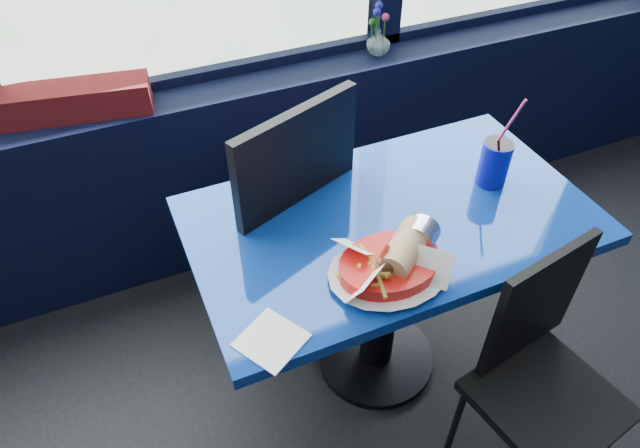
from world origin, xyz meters
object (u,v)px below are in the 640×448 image
Objects in this scene: planter_box at (69,101)px; near_table at (387,257)px; chair_near_front at (541,365)px; ketchup_bottle at (340,144)px; soda_cup at (495,162)px; food_basket at (392,263)px; chair_near_back at (299,203)px; flower_vase at (379,39)px.

near_table is at bearing -37.33° from planter_box.
near_table is at bearing 107.88° from chair_near_front.
soda_cup is (0.41, -0.26, -0.01)m from ketchup_bottle.
chair_near_back is at bearing 84.04° from food_basket.
chair_near_front is 3.91× the size of flower_vase.
flower_vase reaches higher than ketchup_bottle.
planter_box is 2.67× the size of ketchup_bottle.
chair_near_front reaches higher than near_table.
flower_vase is 0.67× the size of soda_cup.
near_table is at bearing -81.38° from ketchup_bottle.
flower_vase is at bearing 52.43° from ketchup_bottle.
flower_vase is 1.17m from food_basket.
food_basket is at bearing 132.89° from chair_near_front.
planter_box is 1.45m from soda_cup.
near_table is 0.32m from food_basket.
planter_box is at bearing 179.15° from flower_vase.
ketchup_bottle is (0.07, 0.48, 0.05)m from food_basket.
flower_vase is (0.57, 0.54, 0.26)m from chair_near_back.
near_table is 1.22m from planter_box.
soda_cup is (-0.03, -0.83, -0.04)m from flower_vase.
near_table is 5.70× the size of flower_vase.
chair_near_back is (-0.18, 0.31, 0.04)m from near_table.
chair_near_front is at bearing -61.83° from near_table.
chair_near_back is 0.27m from ketchup_bottle.
near_table is at bearing -114.99° from flower_vase.
soda_cup reaches higher than chair_near_back.
chair_near_front is at bearing 97.65° from chair_near_back.
food_basket is (0.06, -0.51, 0.18)m from chair_near_back.
chair_near_back is 0.55m from food_basket.
food_basket is (-0.37, 0.28, 0.32)m from chair_near_front.
soda_cup is at bearing -26.24° from planter_box.
flower_vase is at bearing 87.80° from soda_cup.
near_table is 1.13× the size of chair_near_back.
near_table is 3.81× the size of soda_cup.
soda_cup is (0.36, 0.02, 0.26)m from near_table.
ketchup_bottle is at bearing -127.57° from flower_vase.
chair_near_front is 2.43× the size of food_basket.
flower_vase is (1.20, -0.02, 0.01)m from planter_box.
planter_box is (-0.63, 0.55, 0.25)m from chair_near_back.
soda_cup is at bearing 130.22° from chair_near_back.
near_table is 0.45m from soda_cup.
chair_near_front is 0.62m from soda_cup.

